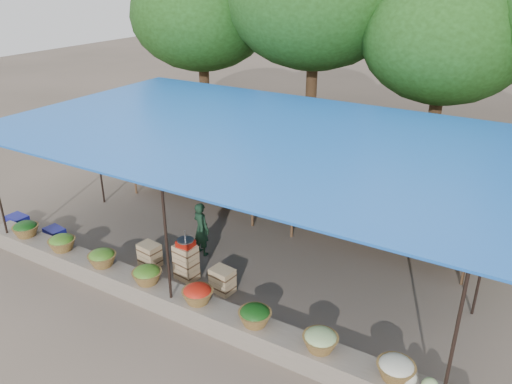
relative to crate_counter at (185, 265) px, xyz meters
The scene contains 16 objects.
ground 1.90m from the crate_counter, 72.90° to the left, with size 60.00×60.00×0.00m, color brown.
stone_curb 1.11m from the crate_counter, 60.14° to the right, with size 10.60×0.55×0.40m, color #6B6255.
stall_canopy 3.06m from the crate_counter, 73.53° to the left, with size 10.80×6.60×2.82m.
produce_baskets 1.09m from the crate_counter, 64.83° to the right, with size 8.98×0.58×0.34m.
netting_backdrop 5.06m from the crate_counter, 83.64° to the left, with size 10.60×0.06×2.50m, color #1A4819.
tree_row 9.08m from the crate_counter, 82.38° to the left, with size 16.51×5.50×7.12m.
fruit_table_left 3.70m from the crate_counter, 121.70° to the left, with size 4.21×0.95×0.93m.
fruit_table_right 4.40m from the crate_counter, 45.76° to the left, with size 4.21×0.95×0.93m.
crate_counter is the anchor object (origin of this frame).
weighing_scale 0.55m from the crate_counter, ahead, with size 0.34×0.34×0.36m.
vendor_seated 1.07m from the crate_counter, 106.72° to the left, with size 0.46×0.30×1.25m, color #173321.
customer_left 4.77m from the crate_counter, 130.66° to the left, with size 0.90×0.70×1.86m, color slate.
customer_mid 4.81m from the crate_counter, 53.68° to the left, with size 1.04×0.60×1.61m, color slate.
customer_right 5.11m from the crate_counter, 49.99° to the left, with size 0.94×0.39×1.60m, color slate.
blue_crate_front 3.70m from the crate_counter, behind, with size 0.48×0.35×0.29m, color navy.
blue_crate_back 5.02m from the crate_counter, behind, with size 0.51×0.36×0.30m, color navy.
Camera 1 is at (5.19, -8.59, 5.90)m, focal length 35.00 mm.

